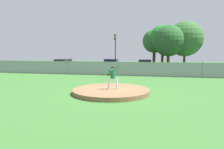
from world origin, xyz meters
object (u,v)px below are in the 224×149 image
traffic_cone_orange (174,70)px  traffic_light_near (115,46)px  parked_car_navy (111,66)px  parked_car_burgundy (63,65)px  baseball (119,92)px  pitcher_youth (113,76)px  parked_car_slate (145,66)px

traffic_cone_orange → traffic_light_near: 9.94m
parked_car_navy → parked_car_burgundy: size_ratio=0.92×
baseball → traffic_light_near: (-4.24, 19.68, 3.41)m
traffic_cone_orange → traffic_light_near: size_ratio=0.10×
pitcher_youth → parked_car_burgundy: (-10.46, 14.28, -0.38)m
parked_car_burgundy → traffic_light_near: 8.71m
traffic_cone_orange → pitcher_youth: bearing=-108.2°
parked_car_burgundy → traffic_light_near: bearing=33.4°
parked_car_navy → parked_car_burgundy: 7.28m
parked_car_navy → parked_car_burgundy: (-7.27, 0.16, -0.03)m
baseball → parked_car_burgundy: parked_car_burgundy is taller
parked_car_burgundy → traffic_light_near: (6.85, 4.51, 2.91)m
traffic_cone_orange → parked_car_navy: bearing=-166.0°
parked_car_burgundy → parked_car_navy: bearing=-1.3°
pitcher_youth → traffic_cone_orange: 17.14m
baseball → parked_car_navy: size_ratio=0.02×
parked_car_burgundy → parked_car_slate: bearing=-0.3°
parked_car_burgundy → baseball: bearing=-53.8°
traffic_cone_orange → parked_car_slate: bearing=-153.1°
baseball → parked_car_slate: parked_car_slate is taller
pitcher_youth → baseball: pitcher_youth is taller
pitcher_youth → parked_car_burgundy: 17.71m
pitcher_youth → baseball: (0.63, -0.89, -0.88)m
baseball → parked_car_burgundy: (-11.10, 15.17, 0.50)m
pitcher_youth → parked_car_navy: size_ratio=0.37×
pitcher_youth → parked_car_slate: size_ratio=0.36×
pitcher_youth → parked_car_burgundy: pitcher_youth is taller
baseball → parked_car_burgundy: 18.80m
parked_car_slate → traffic_cone_orange: parked_car_slate is taller
parked_car_slate → traffic_light_near: (-4.95, 4.58, 2.89)m
traffic_light_near → pitcher_youth: bearing=-79.1°
parked_car_slate → pitcher_youth: bearing=-95.4°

